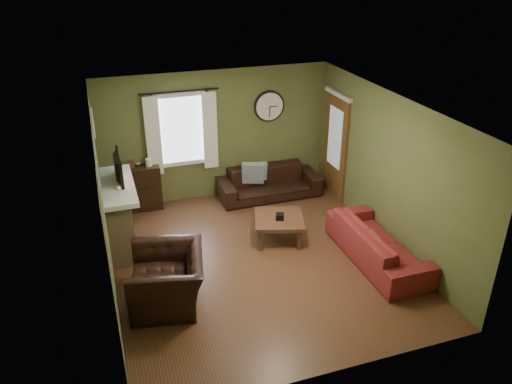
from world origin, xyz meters
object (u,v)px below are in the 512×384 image
object	(u,v)px
sofa_red	(378,243)
coffee_table	(279,228)
sofa_brown	(269,183)
armchair	(167,279)
bookshelf	(141,188)

from	to	relation	value
sofa_red	coffee_table	world-z (taller)	sofa_red
sofa_brown	coffee_table	world-z (taller)	sofa_brown
sofa_red	armchair	distance (m)	3.43
armchair	coffee_table	size ratio (longest dim) A/B	1.43
sofa_brown	armchair	size ratio (longest dim) A/B	1.75
coffee_table	sofa_red	bearing A→B (deg)	-40.26
sofa_red	armchair	bearing A→B (deg)	89.77
coffee_table	sofa_brown	bearing A→B (deg)	75.89
armchair	coffee_table	xyz separation A→B (m)	(2.13, 1.09, -0.17)
sofa_brown	coffee_table	size ratio (longest dim) A/B	2.51
coffee_table	armchair	bearing A→B (deg)	-152.79
bookshelf	coffee_table	distance (m)	2.88
sofa_red	coffee_table	distance (m)	1.72
armchair	sofa_brown	bearing A→B (deg)	148.46
sofa_red	coffee_table	xyz separation A→B (m)	(-1.31, 1.11, -0.09)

